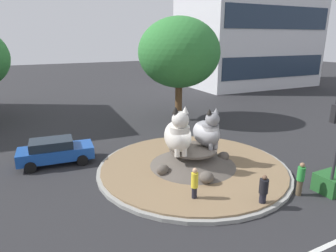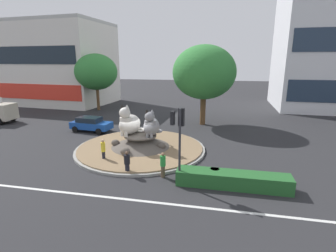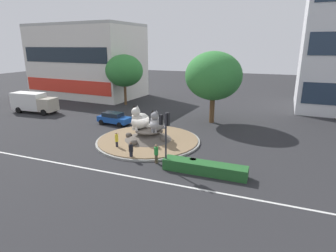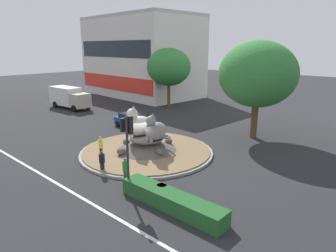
{
  "view_description": "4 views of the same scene",
  "coord_description": "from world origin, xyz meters",
  "px_view_note": "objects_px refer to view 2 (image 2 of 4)",
  "views": [
    {
      "loc": [
        -8.34,
        -13.3,
        7.22
      ],
      "look_at": [
        -0.36,
        2.41,
        2.0
      ],
      "focal_mm": 31.83,
      "sensor_mm": 36.0,
      "label": 1
    },
    {
      "loc": [
        6.3,
        -19.38,
        7.24
      ],
      "look_at": [
        2.02,
        1.63,
        1.73
      ],
      "focal_mm": 27.13,
      "sensor_mm": 36.0,
      "label": 2
    },
    {
      "loc": [
        11.82,
        -24.73,
        9.63
      ],
      "look_at": [
        1.96,
        0.64,
        1.71
      ],
      "focal_mm": 29.63,
      "sensor_mm": 36.0,
      "label": 3
    },
    {
      "loc": [
        16.86,
        -16.16,
        8.42
      ],
      "look_at": [
        1.67,
        0.76,
        2.42
      ],
      "focal_mm": 32.19,
      "sensor_mm": 36.0,
      "label": 4
    }
  ],
  "objects_px": {
    "broadleaf_tree_behind_island": "(204,72)",
    "pedestrian_yellow_shirt": "(103,150)",
    "pedestrian_black_shirt": "(127,163)",
    "pedestrian_green_shirt": "(163,164)",
    "second_tree_near_tower": "(96,72)",
    "cat_statue_white": "(129,123)",
    "shophouse_block": "(50,64)",
    "cat_statue_grey": "(151,126)",
    "traffic_light_mast": "(179,129)",
    "litter_bin": "(215,176)",
    "hatchback_near_shophouse": "(91,124)"
  },
  "relations": [
    {
      "from": "cat_statue_grey",
      "to": "shophouse_block",
      "type": "height_order",
      "value": "shophouse_block"
    },
    {
      "from": "cat_statue_grey",
      "to": "traffic_light_mast",
      "type": "relative_size",
      "value": 0.5
    },
    {
      "from": "cat_statue_grey",
      "to": "pedestrian_yellow_shirt",
      "type": "height_order",
      "value": "cat_statue_grey"
    },
    {
      "from": "pedestrian_green_shirt",
      "to": "litter_bin",
      "type": "relative_size",
      "value": 1.85
    },
    {
      "from": "shophouse_block",
      "to": "broadleaf_tree_behind_island",
      "type": "distance_m",
      "value": 29.65
    },
    {
      "from": "cat_statue_white",
      "to": "broadleaf_tree_behind_island",
      "type": "bearing_deg",
      "value": 167.74
    },
    {
      "from": "pedestrian_yellow_shirt",
      "to": "litter_bin",
      "type": "height_order",
      "value": "pedestrian_yellow_shirt"
    },
    {
      "from": "broadleaf_tree_behind_island",
      "to": "pedestrian_yellow_shirt",
      "type": "bearing_deg",
      "value": -116.02
    },
    {
      "from": "second_tree_near_tower",
      "to": "pedestrian_black_shirt",
      "type": "bearing_deg",
      "value": -59.25
    },
    {
      "from": "second_tree_near_tower",
      "to": "litter_bin",
      "type": "xyz_separation_m",
      "value": [
        17.85,
        -20.56,
        -5.21
      ]
    },
    {
      "from": "second_tree_near_tower",
      "to": "pedestrian_yellow_shirt",
      "type": "relative_size",
      "value": 4.79
    },
    {
      "from": "traffic_light_mast",
      "to": "broadleaf_tree_behind_island",
      "type": "height_order",
      "value": "broadleaf_tree_behind_island"
    },
    {
      "from": "traffic_light_mast",
      "to": "litter_bin",
      "type": "height_order",
      "value": "traffic_light_mast"
    },
    {
      "from": "second_tree_near_tower",
      "to": "hatchback_near_shophouse",
      "type": "height_order",
      "value": "second_tree_near_tower"
    },
    {
      "from": "cat_statue_grey",
      "to": "pedestrian_green_shirt",
      "type": "relative_size",
      "value": 1.4
    },
    {
      "from": "traffic_light_mast",
      "to": "pedestrian_black_shirt",
      "type": "height_order",
      "value": "traffic_light_mast"
    },
    {
      "from": "traffic_light_mast",
      "to": "shophouse_block",
      "type": "relative_size",
      "value": 0.22
    },
    {
      "from": "hatchback_near_shophouse",
      "to": "broadleaf_tree_behind_island",
      "type": "bearing_deg",
      "value": 31.25
    },
    {
      "from": "pedestrian_black_shirt",
      "to": "pedestrian_green_shirt",
      "type": "xyz_separation_m",
      "value": [
        2.38,
        0.06,
        0.06
      ]
    },
    {
      "from": "cat_statue_white",
      "to": "traffic_light_mast",
      "type": "height_order",
      "value": "traffic_light_mast"
    },
    {
      "from": "cat_statue_grey",
      "to": "hatchback_near_shophouse",
      "type": "distance_m",
      "value": 9.04
    },
    {
      "from": "second_tree_near_tower",
      "to": "traffic_light_mast",
      "type": "bearing_deg",
      "value": -53.35
    },
    {
      "from": "hatchback_near_shophouse",
      "to": "cat_statue_white",
      "type": "bearing_deg",
      "value": -31.04
    },
    {
      "from": "traffic_light_mast",
      "to": "second_tree_near_tower",
      "type": "relative_size",
      "value": 0.56
    },
    {
      "from": "cat_statue_grey",
      "to": "pedestrian_black_shirt",
      "type": "distance_m",
      "value": 5.05
    },
    {
      "from": "cat_statue_white",
      "to": "cat_statue_grey",
      "type": "relative_size",
      "value": 1.12
    },
    {
      "from": "pedestrian_black_shirt",
      "to": "pedestrian_green_shirt",
      "type": "height_order",
      "value": "pedestrian_green_shirt"
    },
    {
      "from": "second_tree_near_tower",
      "to": "cat_statue_white",
      "type": "bearing_deg",
      "value": -55.85
    },
    {
      "from": "hatchback_near_shophouse",
      "to": "second_tree_near_tower",
      "type": "bearing_deg",
      "value": 118.52
    },
    {
      "from": "broadleaf_tree_behind_island",
      "to": "litter_bin",
      "type": "bearing_deg",
      "value": -83.16
    },
    {
      "from": "second_tree_near_tower",
      "to": "pedestrian_green_shirt",
      "type": "xyz_separation_m",
      "value": [
        14.6,
        -20.48,
        -4.78
      ]
    },
    {
      "from": "shophouse_block",
      "to": "second_tree_near_tower",
      "type": "bearing_deg",
      "value": -21.02
    },
    {
      "from": "pedestrian_black_shirt",
      "to": "broadleaf_tree_behind_island",
      "type": "bearing_deg",
      "value": 103.76
    },
    {
      "from": "cat_statue_white",
      "to": "pedestrian_green_shirt",
      "type": "distance_m",
      "value": 6.35
    },
    {
      "from": "shophouse_block",
      "to": "litter_bin",
      "type": "height_order",
      "value": "shophouse_block"
    },
    {
      "from": "cat_statue_white",
      "to": "traffic_light_mast",
      "type": "distance_m",
      "value": 7.52
    },
    {
      "from": "pedestrian_black_shirt",
      "to": "cat_statue_white",
      "type": "bearing_deg",
      "value": 136.54
    },
    {
      "from": "pedestrian_black_shirt",
      "to": "second_tree_near_tower",
      "type": "bearing_deg",
      "value": 149.28
    },
    {
      "from": "cat_statue_grey",
      "to": "cat_statue_white",
      "type": "bearing_deg",
      "value": -90.25
    },
    {
      "from": "pedestrian_green_shirt",
      "to": "hatchback_near_shophouse",
      "type": "relative_size",
      "value": 0.38
    },
    {
      "from": "shophouse_block",
      "to": "pedestrian_yellow_shirt",
      "type": "bearing_deg",
      "value": -44.46
    },
    {
      "from": "broadleaf_tree_behind_island",
      "to": "pedestrian_black_shirt",
      "type": "bearing_deg",
      "value": -104.77
    },
    {
      "from": "traffic_light_mast",
      "to": "pedestrian_green_shirt",
      "type": "xyz_separation_m",
      "value": [
        -1.11,
        0.64,
        -2.53
      ]
    },
    {
      "from": "shophouse_block",
      "to": "pedestrian_yellow_shirt",
      "type": "relative_size",
      "value": 12.38
    },
    {
      "from": "second_tree_near_tower",
      "to": "litter_bin",
      "type": "height_order",
      "value": "second_tree_near_tower"
    },
    {
      "from": "traffic_light_mast",
      "to": "shophouse_block",
      "type": "bearing_deg",
      "value": 56.61
    },
    {
      "from": "shophouse_block",
      "to": "litter_bin",
      "type": "distance_m",
      "value": 39.56
    },
    {
      "from": "traffic_light_mast",
      "to": "hatchback_near_shophouse",
      "type": "xyz_separation_m",
      "value": [
        -10.96,
        9.83,
        -2.61
      ]
    },
    {
      "from": "traffic_light_mast",
      "to": "pedestrian_yellow_shirt",
      "type": "height_order",
      "value": "traffic_light_mast"
    },
    {
      "from": "pedestrian_yellow_shirt",
      "to": "broadleaf_tree_behind_island",
      "type": "bearing_deg",
      "value": -163.94
    }
  ]
}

